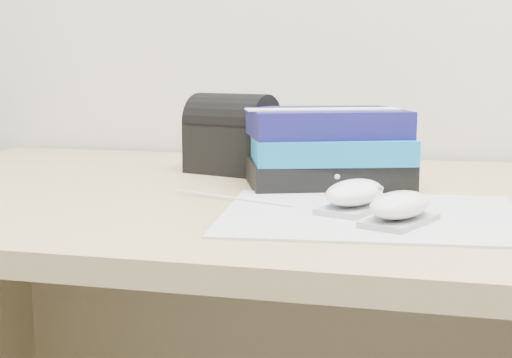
% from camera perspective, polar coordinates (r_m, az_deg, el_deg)
% --- Properties ---
extents(desk, '(1.60, 0.80, 0.73)m').
position_cam_1_polar(desk, '(1.15, 8.38, -12.22)').
color(desk, '#A28A5A').
rests_on(desk, ground).
extents(mousepad, '(0.39, 0.32, 0.00)m').
position_cam_1_polar(mousepad, '(0.88, 9.41, -2.86)').
color(mousepad, '#97989F').
rests_on(mousepad, desk).
extents(mouse_rear, '(0.09, 0.12, 0.04)m').
position_cam_1_polar(mouse_rear, '(0.89, 7.89, -1.29)').
color(mouse_rear, '#ABABAE').
rests_on(mouse_rear, mousepad).
extents(mouse_front, '(0.09, 0.12, 0.04)m').
position_cam_1_polar(mouse_front, '(0.82, 11.43, -2.26)').
color(mouse_front, '#949396').
rests_on(mouse_front, mousepad).
extents(usb_cable, '(0.19, 0.08, 0.00)m').
position_cam_1_polar(usb_cable, '(0.96, -2.14, -1.48)').
color(usb_cable, white).
rests_on(usb_cable, mousepad).
extents(book_stack, '(0.28, 0.26, 0.12)m').
position_cam_1_polar(book_stack, '(1.09, 5.62, 2.54)').
color(book_stack, black).
rests_on(book_stack, desk).
extents(pouch, '(0.16, 0.14, 0.13)m').
position_cam_1_polar(pouch, '(1.21, -1.91, 3.59)').
color(pouch, black).
rests_on(pouch, desk).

